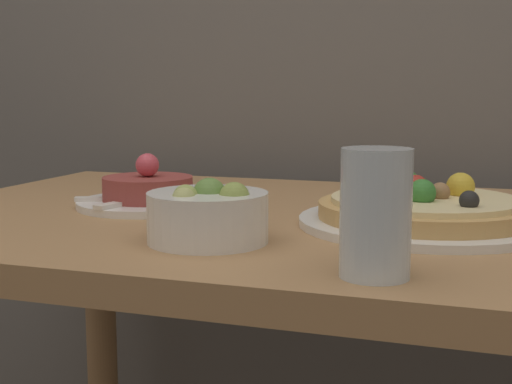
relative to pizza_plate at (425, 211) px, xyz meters
The scene contains 5 objects.
dining_table 0.23m from the pizza_plate, behind, with size 1.06×0.71×0.73m.
pizza_plate is the anchor object (origin of this frame).
tartare_plate 0.39m from the pizza_plate, behind, with size 0.20×0.20×0.08m.
small_bowl 0.28m from the pizza_plate, 141.95° to the right, with size 0.13×0.13×0.07m.
drinking_glass 0.26m from the pizza_plate, 94.29° to the right, with size 0.06×0.06×0.12m.
Camera 1 is at (0.26, -0.56, 0.90)m, focal length 50.00 mm.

